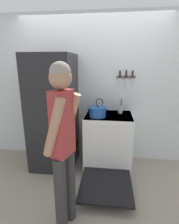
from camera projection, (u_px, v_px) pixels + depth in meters
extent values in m
plane|color=gray|center=(92.00, 155.00, 3.42)|extent=(14.00, 14.00, 0.00)
cube|color=silver|center=(93.00, 90.00, 3.11)|extent=(10.00, 0.06, 2.55)
cube|color=black|center=(53.00, 113.00, 2.90)|extent=(0.72, 0.71, 1.88)
cube|color=#2D2D2D|center=(44.00, 91.00, 2.45)|extent=(0.70, 0.01, 0.01)
cylinder|color=#B2B5BA|center=(60.00, 128.00, 2.55)|extent=(0.02, 0.02, 0.60)
cube|color=white|center=(108.00, 141.00, 2.96)|extent=(0.77, 0.63, 0.92)
cube|color=black|center=(109.00, 115.00, 2.84)|extent=(0.75, 0.61, 0.02)
cube|color=black|center=(107.00, 149.00, 2.69)|extent=(0.67, 0.05, 0.70)
cylinder|color=black|center=(97.00, 117.00, 2.74)|extent=(0.20, 0.20, 0.01)
cylinder|color=black|center=(120.00, 118.00, 2.70)|extent=(0.20, 0.20, 0.01)
cylinder|color=black|center=(99.00, 113.00, 2.98)|extent=(0.20, 0.20, 0.01)
cylinder|color=black|center=(119.00, 113.00, 2.94)|extent=(0.20, 0.20, 0.01)
cylinder|color=silver|center=(92.00, 125.00, 2.57)|extent=(0.04, 0.02, 0.04)
cylinder|color=silver|center=(103.00, 126.00, 2.56)|extent=(0.04, 0.02, 0.04)
cylinder|color=silver|center=(113.00, 126.00, 2.54)|extent=(0.04, 0.02, 0.04)
cylinder|color=silver|center=(124.00, 126.00, 2.52)|extent=(0.04, 0.02, 0.04)
cube|color=black|center=(106.00, 185.00, 2.40)|extent=(0.71, 0.74, 0.04)
cube|color=#99999E|center=(108.00, 145.00, 2.90)|extent=(0.63, 0.34, 0.01)
cylinder|color=#1E4C9E|center=(98.00, 112.00, 2.72)|extent=(0.26, 0.26, 0.14)
cylinder|color=#1E4C9E|center=(98.00, 107.00, 2.70)|extent=(0.27, 0.27, 0.02)
sphere|color=black|center=(98.00, 106.00, 2.69)|extent=(0.03, 0.03, 0.03)
cylinder|color=#1E4C9E|center=(89.00, 109.00, 2.72)|extent=(0.03, 0.02, 0.02)
cylinder|color=#1E4C9E|center=(107.00, 110.00, 2.69)|extent=(0.03, 0.02, 0.02)
cylinder|color=silver|center=(99.00, 109.00, 2.96)|extent=(0.16, 0.16, 0.11)
cone|color=silver|center=(99.00, 105.00, 2.94)|extent=(0.15, 0.15, 0.03)
sphere|color=black|center=(99.00, 104.00, 2.94)|extent=(0.02, 0.02, 0.02)
cone|color=silver|center=(104.00, 109.00, 2.95)|extent=(0.09, 0.03, 0.08)
torus|color=black|center=(99.00, 102.00, 2.93)|extent=(0.13, 0.01, 0.13)
cylinder|color=silver|center=(120.00, 110.00, 2.93)|extent=(0.07, 0.07, 0.12)
cylinder|color=#9E7547|center=(120.00, 107.00, 2.93)|extent=(0.01, 0.05, 0.17)
cylinder|color=#232326|center=(121.00, 106.00, 2.90)|extent=(0.01, 0.03, 0.22)
cylinder|color=#B2B5BA|center=(120.00, 105.00, 2.90)|extent=(0.05, 0.04, 0.23)
cylinder|color=#4C4C51|center=(121.00, 105.00, 2.91)|extent=(0.03, 0.02, 0.23)
cylinder|color=#2D2D30|center=(61.00, 196.00, 1.78)|extent=(0.13, 0.13, 0.86)
cylinder|color=#2D2D30|center=(70.00, 186.00, 1.93)|extent=(0.13, 0.13, 0.86)
cube|color=#9E3333|center=(62.00, 124.00, 1.65)|extent=(0.21, 0.27, 0.64)
cylinder|color=#A87A5B|center=(54.00, 128.00, 1.54)|extent=(0.27, 0.17, 0.57)
cylinder|color=#A87A5B|center=(70.00, 120.00, 1.77)|extent=(0.27, 0.17, 0.57)
sphere|color=#A87A5B|center=(60.00, 78.00, 1.54)|extent=(0.21, 0.21, 0.21)
sphere|color=gray|center=(60.00, 72.00, 1.52)|extent=(0.19, 0.19, 0.19)
cube|color=brown|center=(126.00, 77.00, 2.93)|extent=(0.31, 0.02, 0.03)
cube|color=silver|center=(120.00, 82.00, 2.96)|extent=(0.03, 0.00, 0.18)
cube|color=black|center=(120.00, 74.00, 2.92)|extent=(0.02, 0.02, 0.10)
cube|color=silver|center=(126.00, 83.00, 2.95)|extent=(0.03, 0.00, 0.20)
cube|color=black|center=(126.00, 73.00, 2.91)|extent=(0.02, 0.02, 0.11)
cube|color=silver|center=(132.00, 82.00, 2.94)|extent=(0.02, 0.00, 0.16)
cube|color=black|center=(133.00, 74.00, 2.90)|extent=(0.02, 0.02, 0.10)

